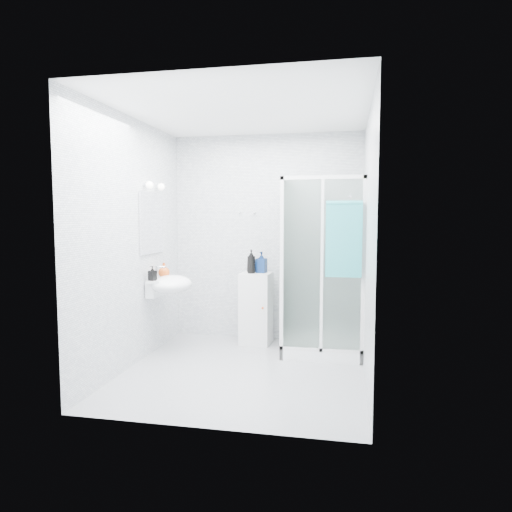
% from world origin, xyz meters
% --- Properties ---
extents(room, '(2.40, 2.60, 2.60)m').
position_xyz_m(room, '(0.00, 0.00, 1.30)').
color(room, silver).
rests_on(room, ground).
extents(shower_enclosure, '(0.90, 0.95, 2.00)m').
position_xyz_m(shower_enclosure, '(0.67, 0.77, 0.45)').
color(shower_enclosure, white).
rests_on(shower_enclosure, ground).
extents(wall_basin, '(0.46, 0.56, 0.35)m').
position_xyz_m(wall_basin, '(-0.99, 0.45, 0.80)').
color(wall_basin, white).
rests_on(wall_basin, ground).
extents(mirror, '(0.02, 0.60, 0.70)m').
position_xyz_m(mirror, '(-1.19, 0.45, 1.50)').
color(mirror, white).
rests_on(mirror, room).
extents(vanity_lights, '(0.10, 0.40, 0.08)m').
position_xyz_m(vanity_lights, '(-1.14, 0.45, 1.92)').
color(vanity_lights, silver).
rests_on(vanity_lights, room).
extents(wall_hooks, '(0.23, 0.06, 0.03)m').
position_xyz_m(wall_hooks, '(-0.25, 1.26, 1.62)').
color(wall_hooks, silver).
rests_on(wall_hooks, room).
extents(storage_cabinet, '(0.38, 0.40, 0.88)m').
position_xyz_m(storage_cabinet, '(-0.08, 1.02, 0.44)').
color(storage_cabinet, silver).
rests_on(storage_cabinet, ground).
extents(hand_towel, '(0.37, 0.05, 0.79)m').
position_xyz_m(hand_towel, '(0.97, 0.36, 1.36)').
color(hand_towel, teal).
rests_on(hand_towel, shower_enclosure).
extents(shampoo_bottle_a, '(0.13, 0.14, 0.29)m').
position_xyz_m(shampoo_bottle_a, '(-0.13, 0.97, 1.03)').
color(shampoo_bottle_a, black).
rests_on(shampoo_bottle_a, storage_cabinet).
extents(shampoo_bottle_b, '(0.13, 0.14, 0.26)m').
position_xyz_m(shampoo_bottle_b, '(-0.02, 1.04, 1.01)').
color(shampoo_bottle_b, '#0C224C').
rests_on(shampoo_bottle_b, storage_cabinet).
extents(soap_dispenser_orange, '(0.15, 0.15, 0.17)m').
position_xyz_m(soap_dispenser_orange, '(-1.09, 0.55, 0.95)').
color(soap_dispenser_orange, '#C34C16').
rests_on(soap_dispenser_orange, wall_basin).
extents(soap_dispenser_black, '(0.10, 0.10, 0.16)m').
position_xyz_m(soap_dispenser_black, '(-1.11, 0.28, 0.94)').
color(soap_dispenser_black, black).
rests_on(soap_dispenser_black, wall_basin).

